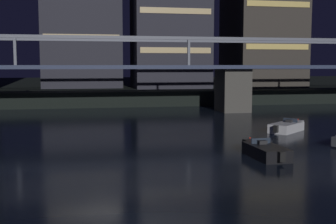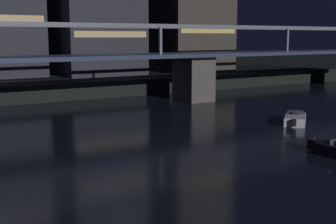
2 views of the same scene
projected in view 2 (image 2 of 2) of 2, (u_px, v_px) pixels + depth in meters
river_bridge at (67, 71)px, 49.14m from camera, size 105.17×6.40×9.38m
speedboat_mid_left at (295, 119)px, 42.95m from camera, size 4.58×4.17×1.16m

